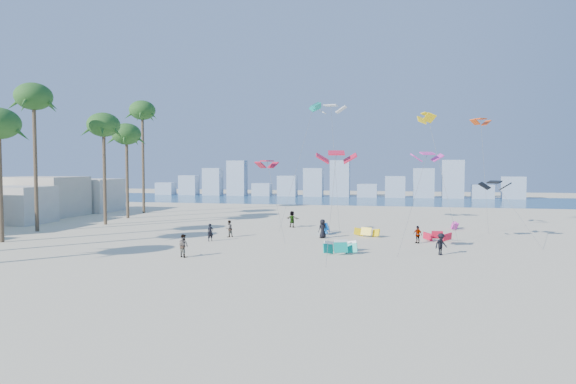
# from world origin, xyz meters

# --- Properties ---
(ground) EXTENTS (220.00, 220.00, 0.00)m
(ground) POSITION_xyz_m (0.00, 0.00, 0.00)
(ground) COLOR beige
(ground) RESTS_ON ground
(ocean) EXTENTS (220.00, 220.00, 0.00)m
(ocean) POSITION_xyz_m (0.00, 72.00, 0.01)
(ocean) COLOR navy
(ocean) RESTS_ON ground
(kitesurfer_near) EXTENTS (0.70, 0.69, 1.62)m
(kitesurfer_near) POSITION_xyz_m (-3.82, 13.49, 0.81)
(kitesurfer_near) COLOR black
(kitesurfer_near) RESTS_ON ground
(kitesurfer_mid) EXTENTS (1.06, 0.97, 1.76)m
(kitesurfer_mid) POSITION_xyz_m (-2.97, 5.65, 0.88)
(kitesurfer_mid) COLOR gray
(kitesurfer_mid) RESTS_ON ground
(kitesurfers_far) EXTENTS (32.67, 15.63, 1.91)m
(kitesurfers_far) POSITION_xyz_m (8.75, 17.95, 0.89)
(kitesurfers_far) COLOR black
(kitesurfers_far) RESTS_ON ground
(grounded_kites) EXTENTS (14.25, 20.15, 0.94)m
(grounded_kites) POSITION_xyz_m (10.88, 17.00, 0.43)
(grounded_kites) COLOR silver
(grounded_kites) RESTS_ON ground
(flying_kites) EXTENTS (33.27, 25.74, 14.59)m
(flying_kites) POSITION_xyz_m (13.63, 21.01, 10.78)
(flying_kites) COLOR red
(flying_kites) RESTS_ON ground
(palm_row) EXTENTS (8.14, 44.80, 16.66)m
(palm_row) POSITION_xyz_m (-22.11, 16.21, 11.80)
(palm_row) COLOR brown
(palm_row) RESTS_ON ground
(distant_skyline) EXTENTS (85.00, 3.00, 8.40)m
(distant_skyline) POSITION_xyz_m (-1.19, 82.00, 3.09)
(distant_skyline) COLOR #9EADBF
(distant_skyline) RESTS_ON ground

